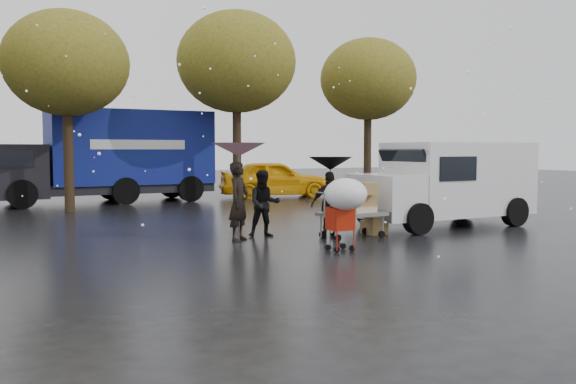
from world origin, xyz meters
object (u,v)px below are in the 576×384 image
blue_truck (109,156)px  shopping_cart (345,198)px  white_van (448,182)px  yellow_taxi (275,179)px  person_black (330,205)px  vendor_cart (355,206)px  person_pink (239,201)px

blue_truck → shopping_cart: bearing=-83.7°
white_van → yellow_taxi: bearing=87.8°
person_black → vendor_cart: person_black is taller
vendor_cart → shopping_cart: 2.04m
vendor_cart → yellow_taxi: 11.91m
vendor_cart → white_van: size_ratio=0.31×
white_van → blue_truck: size_ratio=0.59×
person_pink → person_black: size_ratio=1.15×
person_black → white_van: 3.96m
person_black → person_pink: bearing=4.3°
person_pink → person_black: (2.01, -0.61, -0.11)m
shopping_cart → white_van: size_ratio=0.30×
vendor_cart → blue_truck: 12.54m
person_pink → vendor_cart: 2.66m
yellow_taxi → white_van: bearing=-165.2°
person_pink → blue_truck: 11.32m
shopping_cart → yellow_taxi: yellow_taxi is taller
blue_truck → person_black: bearing=-78.9°
yellow_taxi → vendor_cart: bearing=178.2°
shopping_cart → blue_truck: 13.79m
person_black → vendor_cart: bearing=172.4°
white_van → blue_truck: (-6.26, 11.52, 0.60)m
yellow_taxi → person_pink: bearing=165.6°
blue_truck → yellow_taxi: (6.66, -0.89, -0.97)m
person_black → white_van: white_van is taller
blue_truck → yellow_taxi: bearing=-7.6°
person_black → shopping_cart: person_black is taller
blue_truck → vendor_cart: bearing=-76.9°
person_pink → shopping_cart: person_pink is taller
person_black → shopping_cart: bearing=86.7°
shopping_cart → white_van: white_van is taller
shopping_cart → blue_truck: (-1.51, 13.69, 0.69)m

